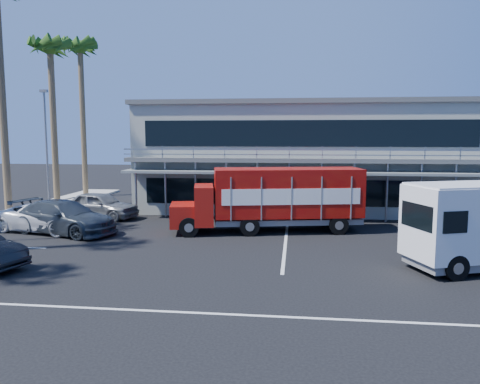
# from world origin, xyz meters

# --- Properties ---
(ground) EXTENTS (120.00, 120.00, 0.00)m
(ground) POSITION_xyz_m (0.00, 0.00, 0.00)
(ground) COLOR black
(ground) RESTS_ON ground
(building) EXTENTS (22.40, 12.00, 7.30)m
(building) POSITION_xyz_m (3.00, 14.94, 3.66)
(building) COLOR #999F92
(building) RESTS_ON ground
(palm_e) EXTENTS (2.80, 2.80, 12.25)m
(palm_e) POSITION_xyz_m (-14.70, 13.00, 10.57)
(palm_e) COLOR brown
(palm_e) RESTS_ON ground
(palm_f) EXTENTS (2.80, 2.80, 13.25)m
(palm_f) POSITION_xyz_m (-15.10, 18.50, 11.47)
(palm_f) COLOR brown
(palm_f) RESTS_ON ground
(light_pole_far) EXTENTS (0.50, 0.25, 8.09)m
(light_pole_far) POSITION_xyz_m (-14.20, 11.00, 4.50)
(light_pole_far) COLOR gray
(light_pole_far) RESTS_ON ground
(red_truck) EXTENTS (10.22, 4.22, 3.35)m
(red_truck) POSITION_xyz_m (1.34, 5.79, 1.84)
(red_truck) COLOR #A0130C
(red_truck) RESTS_ON ground
(parked_car_c) EXTENTS (5.88, 3.67, 1.52)m
(parked_car_c) POSITION_xyz_m (-10.63, 4.40, 0.76)
(parked_car_c) COLOR white
(parked_car_c) RESTS_ON ground
(parked_car_d) EXTENTS (6.35, 4.08, 1.71)m
(parked_car_d) POSITION_xyz_m (-9.50, 4.00, 0.86)
(parked_car_d) COLOR #2D353D
(parked_car_d) RESTS_ON ground
(parked_car_e) EXTENTS (5.09, 2.86, 1.64)m
(parked_car_e) POSITION_xyz_m (-9.50, 8.50, 0.82)
(parked_car_e) COLOR slate
(parked_car_e) RESTS_ON ground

